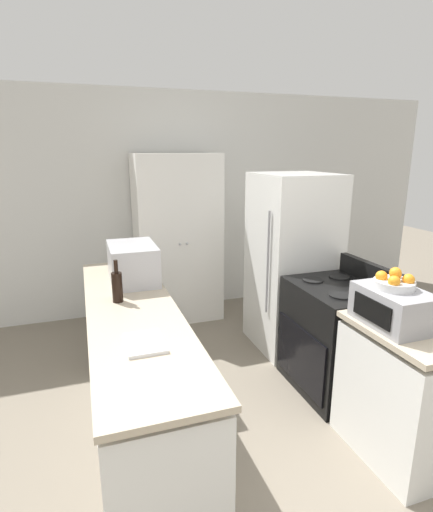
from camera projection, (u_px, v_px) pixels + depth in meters
name	position (u px, v px, depth m)	size (l,w,h in m)	color
wall_back	(174.00, 204.00, 4.81)	(7.00, 0.06, 2.60)	silver
counter_left	(136.00, 369.00, 2.83)	(0.60, 2.47, 0.89)	silver
counter_right	(406.00, 394.00, 2.54)	(0.60, 0.75, 0.89)	silver
pantry_cabinet	(177.00, 238.00, 4.58)	(0.94, 0.59, 1.90)	white
stove	(336.00, 337.00, 3.27)	(0.66, 0.79, 1.05)	black
refrigerator	(292.00, 263.00, 3.92)	(0.72, 0.76, 1.73)	white
microwave	(133.00, 263.00, 3.23)	(0.37, 0.53, 0.31)	#B2B2B7
wine_bottle	(117.00, 286.00, 2.80)	(0.07, 0.07, 0.31)	black
toaster_oven	(393.00, 307.00, 2.43)	(0.32, 0.46, 0.23)	#939399
fruit_bowl	(394.00, 282.00, 2.41)	(0.24, 0.24, 0.13)	silver
cutting_board	(145.00, 343.00, 2.20)	(0.21, 0.28, 0.02)	silver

